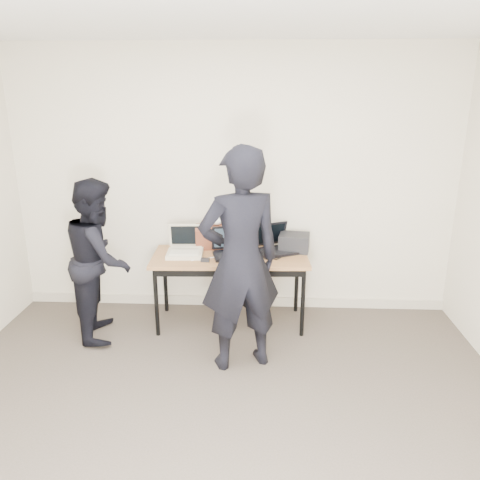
# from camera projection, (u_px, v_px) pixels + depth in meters

# --- Properties ---
(room) EXTENTS (4.60, 4.60, 2.80)m
(room) POSITION_uv_depth(u_px,v_px,m) (208.00, 258.00, 2.60)
(room) COLOR #473E35
(room) RESTS_ON ground
(desk) EXTENTS (1.53, 0.71, 0.72)m
(desk) POSITION_uv_depth(u_px,v_px,m) (230.00, 262.00, 4.54)
(desk) COLOR #8F6036
(desk) RESTS_ON ground
(laptop_beige) EXTENTS (0.36, 0.35, 0.28)m
(laptop_beige) POSITION_uv_depth(u_px,v_px,m) (185.00, 249.00, 4.55)
(laptop_beige) COLOR #C2B89B
(laptop_beige) RESTS_ON desk
(laptop_center) EXTENTS (0.42, 0.41, 0.27)m
(laptop_center) POSITION_uv_depth(u_px,v_px,m) (231.00, 249.00, 4.53)
(laptop_center) COLOR black
(laptop_center) RESTS_ON desk
(laptop_right) EXTENTS (0.49, 0.48, 0.27)m
(laptop_right) POSITION_uv_depth(u_px,v_px,m) (274.00, 245.00, 4.64)
(laptop_right) COLOR black
(laptop_right) RESTS_ON desk
(leather_satchel) EXTENTS (0.38, 0.21, 0.25)m
(leather_satchel) POSITION_uv_depth(u_px,v_px,m) (214.00, 236.00, 4.71)
(leather_satchel) COLOR #5D2A18
(leather_satchel) RESTS_ON desk
(tissue) EXTENTS (0.13, 0.10, 0.08)m
(tissue) POSITION_uv_depth(u_px,v_px,m) (216.00, 221.00, 4.67)
(tissue) COLOR white
(tissue) RESTS_ON leather_satchel
(equipment_box) EXTENTS (0.33, 0.29, 0.17)m
(equipment_box) POSITION_uv_depth(u_px,v_px,m) (294.00, 242.00, 4.65)
(equipment_box) COLOR black
(equipment_box) RESTS_ON desk
(power_brick) EXTENTS (0.08, 0.06, 0.03)m
(power_brick) POSITION_uv_depth(u_px,v_px,m) (205.00, 260.00, 4.37)
(power_brick) COLOR black
(power_brick) RESTS_ON desk
(cables) EXTENTS (0.96, 0.42, 0.01)m
(cables) POSITION_uv_depth(u_px,v_px,m) (246.00, 256.00, 4.51)
(cables) COLOR silver
(cables) RESTS_ON desk
(person_typist) EXTENTS (0.79, 0.66, 1.87)m
(person_typist) POSITION_uv_depth(u_px,v_px,m) (240.00, 261.00, 3.76)
(person_typist) COLOR black
(person_typist) RESTS_ON ground
(person_observer) EXTENTS (0.72, 0.84, 1.51)m
(person_observer) POSITION_uv_depth(u_px,v_px,m) (99.00, 259.00, 4.34)
(person_observer) COLOR black
(person_observer) RESTS_ON ground
(baseboard) EXTENTS (4.50, 0.03, 0.10)m
(baseboard) POSITION_uv_depth(u_px,v_px,m) (234.00, 301.00, 5.12)
(baseboard) COLOR #B6AC97
(baseboard) RESTS_ON ground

